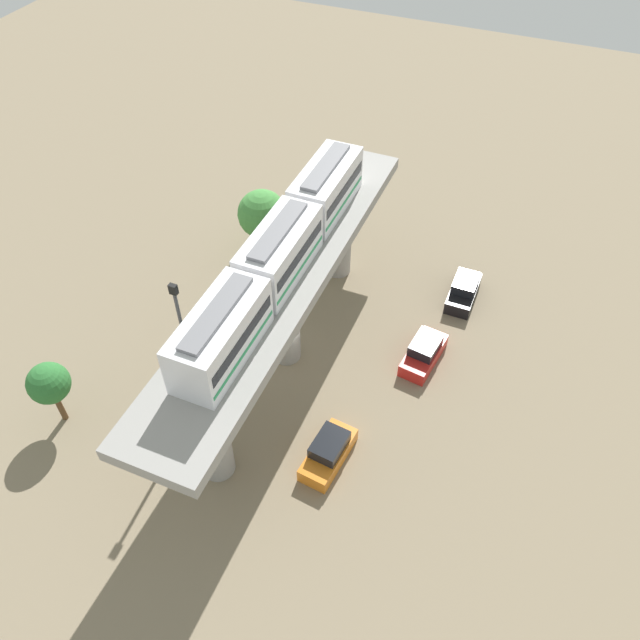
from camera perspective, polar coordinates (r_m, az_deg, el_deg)
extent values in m
plane|color=#84755B|center=(42.68, -3.02, -3.17)|extent=(120.00, 120.00, 0.00)
cylinder|color=#999691|center=(35.16, -9.75, -10.20)|extent=(1.90, 1.90, 6.79)
cylinder|color=#999691|center=(40.18, -3.20, 0.00)|extent=(1.90, 1.90, 6.79)
cylinder|color=#999691|center=(46.57, 1.71, 7.67)|extent=(1.90, 1.90, 6.79)
cube|color=#999691|center=(37.55, -3.43, 4.02)|extent=(5.20, 28.85, 0.80)
cube|color=white|center=(31.86, -9.01, -1.38)|extent=(2.60, 6.60, 3.00)
cube|color=black|center=(31.68, -9.06, -1.07)|extent=(2.64, 6.07, 0.70)
cube|color=#1E8C4C|center=(32.41, -8.86, -2.28)|extent=(2.64, 6.34, 0.24)
cube|color=slate|center=(30.71, -9.35, 0.67)|extent=(1.10, 5.61, 0.24)
cube|color=white|center=(36.20, -3.67, 6.10)|extent=(2.60, 6.60, 3.00)
cube|color=black|center=(36.04, -3.69, 6.40)|extent=(2.64, 6.07, 0.70)
cube|color=#1E8C4C|center=(36.68, -3.62, 5.20)|extent=(2.64, 6.34, 0.24)
cube|color=slate|center=(35.18, -3.80, 8.12)|extent=(1.10, 5.61, 0.24)
cube|color=white|center=(41.25, 0.53, 11.83)|extent=(2.60, 6.60, 3.00)
cube|color=black|center=(41.11, 0.54, 12.12)|extent=(2.64, 6.07, 0.70)
cube|color=#1E8C4C|center=(41.68, 0.53, 10.98)|extent=(2.64, 6.34, 0.24)
cube|color=slate|center=(40.36, 0.55, 13.73)|extent=(1.10, 5.61, 0.24)
cube|color=orange|center=(37.41, 0.75, -12.10)|extent=(2.23, 4.37, 1.00)
cube|color=black|center=(36.74, 0.86, -11.19)|extent=(1.87, 2.46, 0.76)
cube|color=black|center=(47.26, 12.82, 2.38)|extent=(1.80, 4.20, 1.00)
cube|color=black|center=(46.78, 13.04, 3.27)|extent=(1.64, 2.30, 0.76)
cube|color=red|center=(42.51, 9.34, -3.17)|extent=(2.33, 4.40, 1.00)
cube|color=black|center=(41.95, 9.54, -2.24)|extent=(1.93, 2.49, 0.76)
cylinder|color=brown|center=(50.30, -5.09, 7.55)|extent=(0.36, 0.36, 2.25)
sphere|color=#479342|center=(48.99, -5.26, 9.54)|extent=(3.79, 3.79, 3.79)
cylinder|color=brown|center=(41.45, -22.55, -7.08)|extent=(0.36, 0.36, 2.76)
sphere|color=#2D7233|center=(39.93, -23.37, -5.28)|extent=(2.51, 2.51, 2.51)
cylinder|color=#4C4C51|center=(37.14, -11.86, -3.00)|extent=(0.20, 0.20, 9.59)
cube|color=black|center=(33.55, -13.15, 2.73)|extent=(0.44, 0.28, 0.60)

